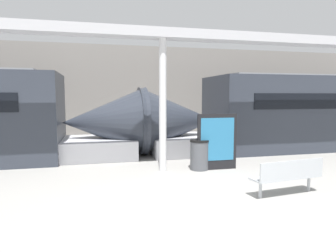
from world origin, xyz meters
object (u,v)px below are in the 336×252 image
train_left (321,114)px  trash_bin (199,155)px  support_column_near (163,106)px  poster_board (217,142)px  bench_near (289,174)px

train_left → trash_bin: train_left is taller
support_column_near → poster_board: bearing=-7.2°
bench_near → poster_board: bearing=96.2°
bench_near → support_column_near: (-2.32, 2.89, 1.49)m
bench_near → support_column_near: 4.00m
poster_board → support_column_near: size_ratio=0.44×
bench_near → train_left: bearing=37.9°
trash_bin → poster_board: (0.53, -0.12, 0.41)m
trash_bin → support_column_near: support_column_near is taller
bench_near → trash_bin: bearing=105.5°
bench_near → support_column_near: bearing=121.5°
train_left → support_column_near: bearing=-161.0°
bench_near → trash_bin: size_ratio=1.92×
train_left → bench_near: (-5.59, -5.61, -1.00)m
poster_board → train_left: bearing=25.2°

